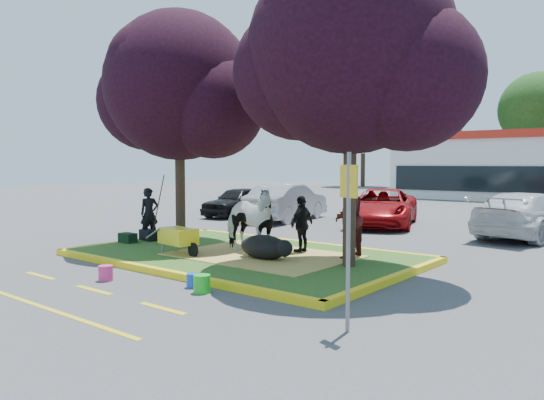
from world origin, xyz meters
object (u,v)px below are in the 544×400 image
Objects in this scene: bucket_pink at (106,273)px; car_black at (238,202)px; calf at (264,247)px; car_silver at (287,202)px; bucket_blue at (193,280)px; sign_post at (348,222)px; bucket_green at (202,284)px; wheelbarrow at (178,237)px; cow at (247,221)px; handler at (149,214)px.

bucket_pink is 13.16m from car_black.
calf is 0.28× the size of car_silver.
bucket_pink is 1.94m from bucket_blue.
sign_post reaches higher than car_silver.
bucket_pink is 0.07× the size of car_silver.
wheelbarrow is at bearing 146.22° from bucket_green.
cow is at bearing 175.25° from calf.
sign_post is 14.58m from car_silver.
handler is at bearing 131.57° from bucket_pink.
bucket_green is (1.59, -3.03, -0.81)m from cow.
sign_post is 0.55× the size of car_silver.
handler is at bearing 163.56° from wheelbarrow.
car_silver is at bearing 119.12° from wheelbarrow.
bucket_blue is (4.98, -2.86, -0.77)m from handler.
bucket_blue is 0.06× the size of car_silver.
bucket_green is (2.78, -1.86, -0.43)m from wheelbarrow.
bucket_green is 14.03m from car_black.
bucket_green is 12.46m from car_silver.
calf is at bearing 97.79° from bucket_blue.
car_silver reaches higher than bucket_pink.
car_black is 2.74m from car_silver.
car_black is (-8.55, 10.57, 0.53)m from bucket_blue.
sign_post is at bearing -117.43° from cow.
cow reaches higher than bucket_green.
cow is at bearing 117.59° from bucket_green.
car_black is at bearing -9.71° from car_silver.
wheelbarrow is 10.85m from car_black.
cow is at bearing 79.44° from bucket_pink.
sign_post reaches higher than bucket_green.
cow reaches higher than calf.
bucket_pink is at bearing -64.13° from car_black.
handler is at bearing -168.25° from calf.
bucket_blue is (-0.45, 0.19, -0.03)m from bucket_green.
cow reaches higher than wheelbarrow.
bucket_green reaches higher than bucket_pink.
calf is 0.33× the size of car_black.
cow is at bearing 111.81° from bucket_blue.
cow is 3.52m from bucket_green.
car_silver reaches higher than calf.
car_black is (-6.74, 11.29, 0.51)m from bucket_pink.
calf is 2.18m from wheelbarrow.
car_silver is (-6.26, 10.76, 0.60)m from bucket_green.
handler is 0.87× the size of wheelbarrow.
wheelbarrow is 5.54× the size of bucket_pink.
car_silver is at bearing -4.97° from car_black.
wheelbarrow is 0.68× the size of sign_post.
cow reaches higher than car_silver.
handler is at bearing -70.16° from car_black.
bucket_blue is (1.80, 0.72, -0.02)m from bucket_pink.
handler is at bearing 178.59° from sign_post.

